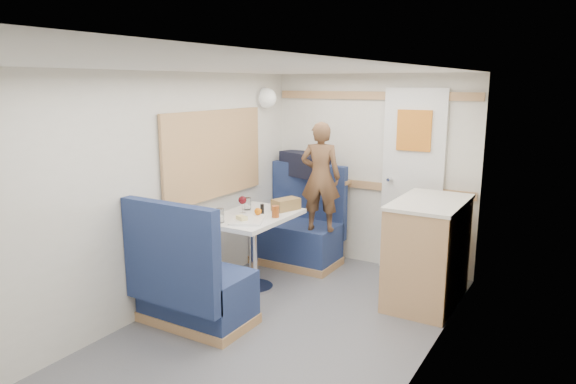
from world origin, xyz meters
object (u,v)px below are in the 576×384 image
Objects in this scene: bench_near at (192,290)px; pepper_grinder at (262,209)px; tumbler_mid at (247,204)px; cheese_block at (242,218)px; bench_far at (299,235)px; wine_glass at (242,201)px; beer_glass at (275,212)px; dome_light at (267,98)px; bread_loaf at (286,204)px; galley_counter at (427,251)px; tumbler_left at (220,216)px; duffel_bag at (305,164)px; orange_fruit at (258,211)px; dinette_table at (253,231)px; person at (320,177)px; tray at (248,220)px.

bench_near is 1.04m from pepper_grinder.
cheese_block is at bearing -61.29° from tumbler_mid.
cheese_block is (0.06, -1.12, 0.46)m from bench_far.
wine_glass reaches higher than beer_glass.
cheese_block is at bearing -120.96° from beer_glass.
dome_light is at bearing 126.93° from beer_glass.
bench_far is at bearing 92.84° from cheese_block.
bench_far is 1.04m from wine_glass.
wine_glass is 0.64× the size of bread_loaf.
galley_counter is 7.49× the size of tumbler_left.
beer_glass is (0.38, -0.11, -0.00)m from tumbler_mid.
galley_counter is at bearing -9.18° from dome_light.
bench_far is 1.32m from tumbler_left.
tumbler_left is (-1.56, -0.91, 0.32)m from galley_counter.
bench_near is 5.25× the size of dome_light.
beer_glass is 0.29m from bread_loaf.
dome_light is 0.36× the size of duffel_bag.
pepper_grinder is (0.45, -0.79, -0.98)m from dome_light.
bread_loaf is at bearing 76.33° from orange_fruit.
bread_loaf is (0.17, 0.32, 0.21)m from dinette_table.
tumbler_left is (-0.43, -1.06, -0.21)m from person.
orange_fruit is 0.39× the size of wine_glass.
orange_fruit is at bearing 61.39° from tumbler_left.
tumbler_left is at bearing -82.88° from tumbler_mid.
person is 11.36× the size of pepper_grinder.
tumbler_left reaches higher than tray.
bread_loaf is at bearing 50.99° from wine_glass.
person is at bearing 48.59° from tumbler_mid.
dome_light is (-0.39, -0.01, 1.45)m from bench_far.
dome_light is 1.63× the size of tumbler_left.
bench_near reaches higher than tumbler_mid.
bread_loaf is at bearing -73.23° from bench_far.
tumbler_mid is at bearing 97.12° from tumbler_left.
orange_fruit is at bearing -155.36° from beer_glass.
bench_near is 1.91× the size of duffel_bag.
tumbler_mid is 0.44× the size of bread_loaf.
tumbler_left reaches higher than orange_fruit.
duffel_bag is (-0.08, 0.26, 0.73)m from bench_far.
dome_light reaches higher than tumbler_left.
dinette_table is 3.51× the size of bread_loaf.
tray is (0.08, -0.19, 0.16)m from dinette_table.
pepper_grinder is (0.06, 0.93, 0.47)m from bench_near.
cheese_block is (0.06, 0.61, 0.46)m from bench_near.
tumbler_mid reaches higher than tray.
dome_light is at bearing 117.99° from orange_fruit.
duffel_bag is at bearing 96.81° from tray.
tumbler_mid reaches higher than pepper_grinder.
beer_glass is 0.40× the size of bread_loaf.
dome_light reaches higher than bench_far.
dinette_table is 0.88× the size of bench_far.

